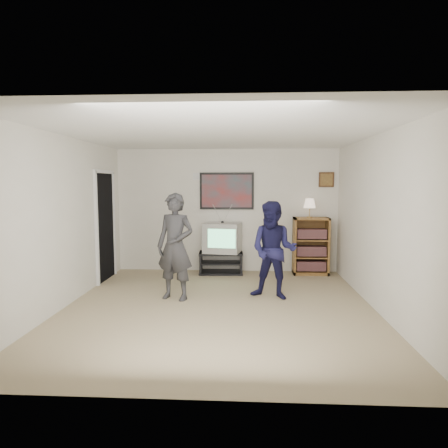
# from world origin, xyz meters

# --- Properties ---
(room_shell) EXTENTS (4.51, 5.00, 2.51)m
(room_shell) POSITION_xyz_m (0.00, 0.35, 1.25)
(room_shell) COLOR #847754
(room_shell) RESTS_ON ground
(media_stand) EXTENTS (0.89, 0.53, 0.43)m
(media_stand) POSITION_xyz_m (-0.10, 2.23, 0.22)
(media_stand) COLOR black
(media_stand) RESTS_ON room_shell
(crt_television) EXTENTS (0.78, 0.69, 0.59)m
(crt_television) POSITION_xyz_m (-0.07, 2.23, 0.73)
(crt_television) COLOR #A3A29D
(crt_television) RESTS_ON media_stand
(bookshelf) EXTENTS (0.69, 0.39, 1.13)m
(bookshelf) POSITION_xyz_m (1.69, 2.28, 0.57)
(bookshelf) COLOR brown
(bookshelf) RESTS_ON room_shell
(table_lamp) EXTENTS (0.24, 0.24, 0.38)m
(table_lamp) POSITION_xyz_m (1.64, 2.25, 1.32)
(table_lamp) COLOR #F9DBBC
(table_lamp) RESTS_ON bookshelf
(person_tall) EXTENTS (0.70, 0.56, 1.66)m
(person_tall) POSITION_xyz_m (-0.70, 0.41, 0.83)
(person_tall) COLOR #2C2C2E
(person_tall) RESTS_ON room_shell
(person_short) EXTENTS (0.89, 0.78, 1.53)m
(person_short) POSITION_xyz_m (0.83, 0.53, 0.77)
(person_short) COLOR #151439
(person_short) RESTS_ON room_shell
(controller_left) EXTENTS (0.04, 0.13, 0.04)m
(controller_left) POSITION_xyz_m (-0.69, 0.61, 1.19)
(controller_left) COLOR white
(controller_left) RESTS_ON person_tall
(controller_right) EXTENTS (0.05, 0.13, 0.04)m
(controller_right) POSITION_xyz_m (0.78, 0.81, 1.05)
(controller_right) COLOR white
(controller_right) RESTS_ON person_short
(poster) EXTENTS (1.10, 0.03, 0.75)m
(poster) POSITION_xyz_m (0.00, 2.48, 1.65)
(poster) COLOR black
(poster) RESTS_ON room_shell
(air_vent) EXTENTS (0.28, 0.02, 0.14)m
(air_vent) POSITION_xyz_m (-0.55, 2.48, 1.95)
(air_vent) COLOR white
(air_vent) RESTS_ON room_shell
(small_picture) EXTENTS (0.30, 0.03, 0.30)m
(small_picture) POSITION_xyz_m (2.00, 2.48, 1.88)
(small_picture) COLOR black
(small_picture) RESTS_ON room_shell
(doorway) EXTENTS (0.03, 0.85, 2.00)m
(doorway) POSITION_xyz_m (-2.23, 1.60, 1.00)
(doorway) COLOR black
(doorway) RESTS_ON room_shell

